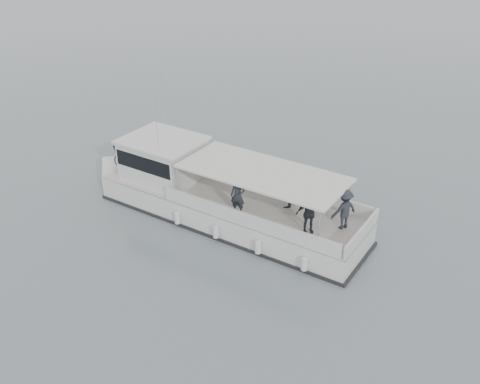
# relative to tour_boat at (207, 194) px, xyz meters

# --- Properties ---
(ground) EXTENTS (1400.00, 1400.00, 0.00)m
(ground) POSITION_rel_tour_boat_xyz_m (3.63, -3.09, -1.03)
(ground) COLOR slate
(ground) RESTS_ON ground
(tour_boat) EXTENTS (14.94, 7.27, 6.30)m
(tour_boat) POSITION_rel_tour_boat_xyz_m (0.00, 0.00, 0.00)
(tour_boat) COLOR silver
(tour_boat) RESTS_ON ground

